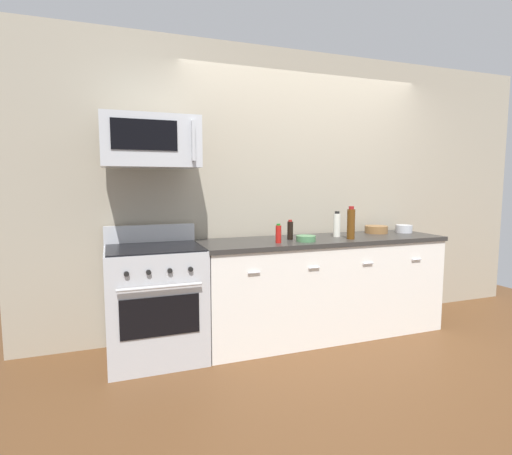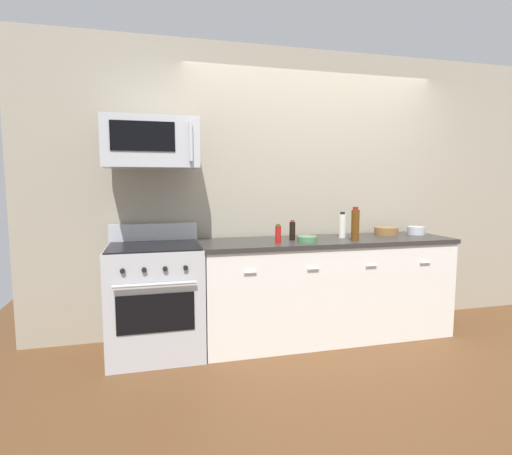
{
  "view_description": "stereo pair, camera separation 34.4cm",
  "coord_description": "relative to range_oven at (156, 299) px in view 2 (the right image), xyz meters",
  "views": [
    {
      "loc": [
        -1.86,
        -3.26,
        1.43
      ],
      "look_at": [
        -0.69,
        -0.05,
        1.05
      ],
      "focal_mm": 28.23,
      "sensor_mm": 36.0,
      "label": 1
    },
    {
      "loc": [
        -1.54,
        -3.36,
        1.43
      ],
      "look_at": [
        -0.69,
        -0.05,
        1.05
      ],
      "focal_mm": 28.23,
      "sensor_mm": 36.0,
      "label": 2
    }
  ],
  "objects": [
    {
      "name": "bowl_steel_prep",
      "position": [
        2.53,
        0.08,
        0.49
      ],
      "size": [
        0.17,
        0.17,
        0.08
      ],
      "color": "#B2B5BA",
      "rests_on": "countertop_slab"
    },
    {
      "name": "bottle_hot_sauce_red",
      "position": [
        1.02,
        -0.14,
        0.53
      ],
      "size": [
        0.05,
        0.05,
        0.17
      ],
      "color": "#B21914",
      "rests_on": "countertop_slab"
    },
    {
      "name": "bottle_vinegar_white",
      "position": [
        1.71,
        0.04,
        0.57
      ],
      "size": [
        0.07,
        0.07,
        0.24
      ],
      "color": "silver",
      "rests_on": "countertop_slab"
    },
    {
      "name": "bowl_wooden_salad",
      "position": [
        2.23,
        0.15,
        0.49
      ],
      "size": [
        0.23,
        0.23,
        0.07
      ],
      "color": "brown",
      "rests_on": "countertop_slab"
    },
    {
      "name": "bowl_green_glaze",
      "position": [
        1.29,
        -0.14,
        0.48
      ],
      "size": [
        0.17,
        0.17,
        0.05
      ],
      "color": "#477A4C",
      "rests_on": "countertop_slab"
    },
    {
      "name": "ground_plane",
      "position": [
        1.54,
        -0.0,
        -0.47
      ],
      "size": [
        6.5,
        6.5,
        0.0
      ],
      "primitive_type": "plane",
      "color": "brown"
    },
    {
      "name": "bottle_wine_amber",
      "position": [
        1.74,
        -0.15,
        0.59
      ],
      "size": [
        0.07,
        0.07,
        0.3
      ],
      "color": "#59330F",
      "rests_on": "countertop_slab"
    },
    {
      "name": "back_wall",
      "position": [
        1.54,
        0.41,
        0.88
      ],
      "size": [
        5.42,
        0.1,
        2.7
      ],
      "primitive_type": "cube",
      "color": "#9E937F",
      "rests_on": "ground_plane"
    },
    {
      "name": "counter_unit",
      "position": [
        1.54,
        -0.0,
        -0.01
      ],
      "size": [
        2.33,
        0.66,
        0.92
      ],
      "color": "silver",
      "rests_on": "ground_plane"
    },
    {
      "name": "microwave",
      "position": [
        0.0,
        0.04,
        1.28
      ],
      "size": [
        0.74,
        0.44,
        0.4
      ],
      "color": "#B7BABF"
    },
    {
      "name": "range_oven",
      "position": [
        0.0,
        0.0,
        0.0
      ],
      "size": [
        0.76,
        0.69,
        1.07
      ],
      "color": "#B7BABF",
      "rests_on": "ground_plane"
    },
    {
      "name": "bottle_soy_sauce_dark",
      "position": [
        1.2,
        0.01,
        0.54
      ],
      "size": [
        0.05,
        0.05,
        0.18
      ],
      "color": "black",
      "rests_on": "countertop_slab"
    }
  ]
}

